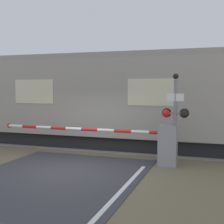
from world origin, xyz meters
The scene contains 5 objects.
ground_plane centered at (0.00, 0.00, 0.00)m, with size 80.00×80.00×0.00m, color #6B6047.
track_bed centered at (0.00, 4.21, 0.02)m, with size 36.00×3.20×0.13m.
train centered at (-3.00, 4.21, 2.04)m, with size 18.39×3.02×3.99m.
crossing_barrier centered at (2.33, 1.43, 0.75)m, with size 6.59×0.44×1.35m.
signal_post centered at (3.11, 1.31, 1.73)m, with size 0.87×0.26×3.03m.
Camera 1 is at (4.39, -8.78, 2.60)m, focal length 50.00 mm.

